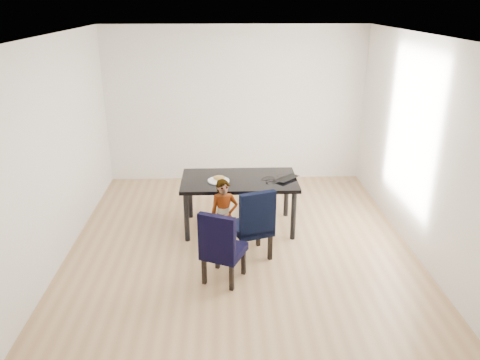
{
  "coord_description": "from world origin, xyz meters",
  "views": [
    {
      "loc": [
        -0.21,
        -5.55,
        3.09
      ],
      "look_at": [
        0.0,
        0.2,
        0.85
      ],
      "focal_mm": 35.0,
      "sensor_mm": 36.0,
      "label": 1
    }
  ],
  "objects_px": {
    "chair_left": "(224,245)",
    "laptop": "(284,178)",
    "chair_right": "(251,222)",
    "child": "(224,216)",
    "dining_table": "(239,204)",
    "plate": "(219,181)"
  },
  "relations": [
    {
      "from": "laptop",
      "to": "chair_right",
      "type": "bearing_deg",
      "value": 13.16
    },
    {
      "from": "chair_left",
      "to": "chair_right",
      "type": "relative_size",
      "value": 0.96
    },
    {
      "from": "dining_table",
      "to": "chair_left",
      "type": "relative_size",
      "value": 1.77
    },
    {
      "from": "dining_table",
      "to": "child",
      "type": "bearing_deg",
      "value": -108.5
    },
    {
      "from": "plate",
      "to": "chair_left",
      "type": "bearing_deg",
      "value": -87.02
    },
    {
      "from": "dining_table",
      "to": "chair_left",
      "type": "height_order",
      "value": "chair_left"
    },
    {
      "from": "child",
      "to": "laptop",
      "type": "relative_size",
      "value": 2.68
    },
    {
      "from": "chair_left",
      "to": "plate",
      "type": "relative_size",
      "value": 3.03
    },
    {
      "from": "plate",
      "to": "chair_right",
      "type": "bearing_deg",
      "value": -59.63
    },
    {
      "from": "child",
      "to": "laptop",
      "type": "xyz_separation_m",
      "value": [
        0.85,
        0.63,
        0.27
      ]
    },
    {
      "from": "dining_table",
      "to": "chair_right",
      "type": "height_order",
      "value": "chair_right"
    },
    {
      "from": "chair_right",
      "to": "child",
      "type": "height_order",
      "value": "child"
    },
    {
      "from": "dining_table",
      "to": "plate",
      "type": "xyz_separation_m",
      "value": [
        -0.29,
        -0.08,
        0.38
      ]
    },
    {
      "from": "chair_right",
      "to": "plate",
      "type": "distance_m",
      "value": 0.86
    },
    {
      "from": "chair_right",
      "to": "child",
      "type": "bearing_deg",
      "value": 140.44
    },
    {
      "from": "chair_left",
      "to": "chair_right",
      "type": "height_order",
      "value": "chair_right"
    },
    {
      "from": "plate",
      "to": "laptop",
      "type": "height_order",
      "value": "laptop"
    },
    {
      "from": "chair_left",
      "to": "laptop",
      "type": "distance_m",
      "value": 1.59
    },
    {
      "from": "laptop",
      "to": "dining_table",
      "type": "bearing_deg",
      "value": -44.89
    },
    {
      "from": "plate",
      "to": "laptop",
      "type": "distance_m",
      "value": 0.92
    },
    {
      "from": "chair_left",
      "to": "child",
      "type": "distance_m",
      "value": 0.67
    },
    {
      "from": "child",
      "to": "laptop",
      "type": "bearing_deg",
      "value": 32.72
    }
  ]
}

